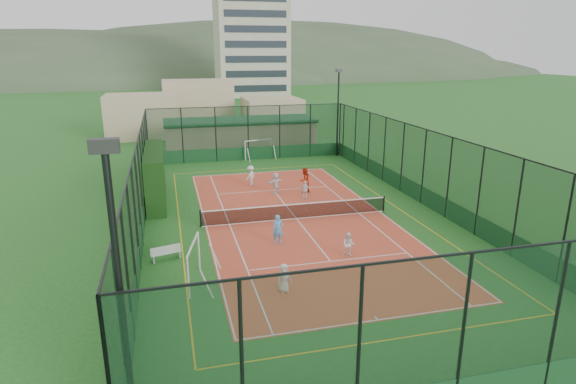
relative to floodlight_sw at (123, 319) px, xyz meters
name	(u,v)px	position (x,y,z in m)	size (l,w,h in m)	color
ground	(296,219)	(8.60, 16.60, -4.12)	(300.00, 300.00, 0.00)	#235D20
court_slab	(296,219)	(8.60, 16.60, -4.12)	(11.17, 23.97, 0.01)	#C2452B
tennis_net	(296,211)	(8.60, 16.60, -3.59)	(11.67, 0.12, 1.06)	black
perimeter_fence	(297,179)	(8.60, 16.60, -1.62)	(18.12, 34.12, 5.00)	#11331B
floodlight_sw	(123,319)	(0.00, 0.00, 0.00)	(0.60, 0.26, 8.25)	black
floodlight_ne	(338,113)	(17.20, 33.20, 0.00)	(0.60, 0.26, 8.25)	black
clubhouse	(240,134)	(8.60, 38.60, -2.55)	(15.20, 7.20, 3.15)	tan
apartment_tower	(251,25)	(20.60, 98.60, 10.88)	(15.00, 12.00, 30.00)	beige
distant_hills	(184,79)	(8.60, 166.60, -4.12)	(200.00, 60.00, 24.00)	#384C33
hedge_left	(155,175)	(0.30, 22.67, -2.37)	(1.20, 8.02, 3.51)	black
white_bench	(166,252)	(0.80, 12.39, -3.71)	(1.48, 0.41, 0.83)	white
futsal_goal_near	(194,264)	(2.01, 9.56, -3.19)	(0.84, 2.89, 1.87)	white
futsal_goal_far	(258,150)	(9.53, 33.66, -3.21)	(2.82, 0.82, 1.82)	white
child_near_left	(284,278)	(5.66, 7.79, -3.47)	(0.63, 0.41, 1.28)	silver
child_near_mid	(278,229)	(6.63, 13.09, -3.32)	(0.58, 0.38, 1.58)	#51A2E5
child_near_right	(349,245)	(9.65, 10.57, -3.49)	(0.60, 0.47, 1.24)	white
child_far_left	(251,176)	(7.21, 24.68, -3.34)	(1.00, 0.58, 1.55)	silver
child_far_right	(305,190)	(10.25, 20.33, -3.46)	(0.77, 0.32, 1.31)	white
child_far_back	(276,183)	(8.59, 22.24, -3.36)	(1.41, 0.45, 1.52)	white
coach	(304,180)	(10.62, 21.79, -3.19)	(0.90, 0.70, 1.86)	red
tennis_balls	(290,212)	(8.52, 17.87, -4.08)	(2.81, 1.04, 0.07)	#CCE033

